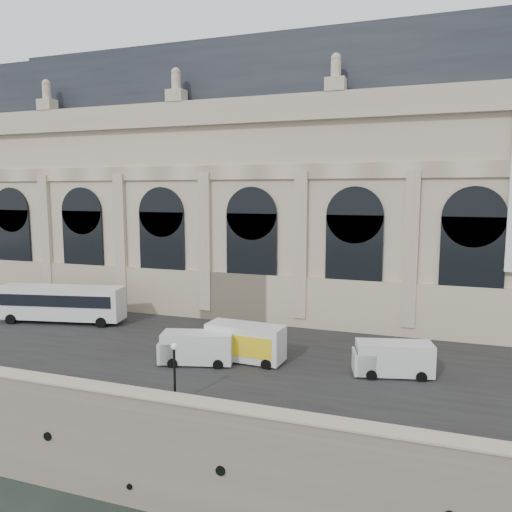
{
  "coord_description": "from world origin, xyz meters",
  "views": [
    {
      "loc": [
        12.5,
        -24.05,
        19.11
      ],
      "look_at": [
        -3.59,
        22.0,
        12.81
      ],
      "focal_mm": 35.0,
      "sensor_mm": 36.0,
      "label": 1
    }
  ],
  "objects_px": {
    "van_c": "(389,359)",
    "lamp_right": "(175,374)",
    "box_truck": "(240,342)",
    "van_b": "(193,348)",
    "bus_left": "(61,302)"
  },
  "relations": [
    {
      "from": "van_c",
      "to": "lamp_right",
      "type": "distance_m",
      "value": 15.34
    },
    {
      "from": "box_truck",
      "to": "van_b",
      "type": "bearing_deg",
      "value": -147.7
    },
    {
      "from": "van_c",
      "to": "box_truck",
      "type": "relative_size",
      "value": 0.8
    },
    {
      "from": "bus_left",
      "to": "lamp_right",
      "type": "xyz_separation_m",
      "value": [
        20.11,
        -13.57,
        -0.13
      ]
    },
    {
      "from": "van_b",
      "to": "box_truck",
      "type": "height_order",
      "value": "box_truck"
    },
    {
      "from": "bus_left",
      "to": "box_truck",
      "type": "distance_m",
      "value": 21.51
    },
    {
      "from": "van_c",
      "to": "lamp_right",
      "type": "xyz_separation_m",
      "value": [
        -12.11,
        -9.38,
        0.7
      ]
    },
    {
      "from": "bus_left",
      "to": "box_truck",
      "type": "height_order",
      "value": "bus_left"
    },
    {
      "from": "bus_left",
      "to": "box_truck",
      "type": "xyz_separation_m",
      "value": [
        21.01,
        -4.61,
        -0.63
      ]
    },
    {
      "from": "box_truck",
      "to": "lamp_right",
      "type": "height_order",
      "value": "lamp_right"
    },
    {
      "from": "bus_left",
      "to": "van_c",
      "type": "distance_m",
      "value": 32.5
    },
    {
      "from": "van_b",
      "to": "van_c",
      "type": "bearing_deg",
      "value": 9.47
    },
    {
      "from": "box_truck",
      "to": "bus_left",
      "type": "bearing_deg",
      "value": 167.62
    },
    {
      "from": "bus_left",
      "to": "van_c",
      "type": "xyz_separation_m",
      "value": [
        32.22,
        -4.19,
        -0.83
      ]
    },
    {
      "from": "bus_left",
      "to": "lamp_right",
      "type": "height_order",
      "value": "lamp_right"
    }
  ]
}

